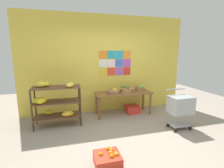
{
  "coord_description": "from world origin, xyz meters",
  "views": [
    {
      "loc": [
        -1.08,
        -2.75,
        1.74
      ],
      "look_at": [
        -0.09,
        0.92,
        1.01
      ],
      "focal_mm": 26.15,
      "sensor_mm": 36.0,
      "label": 1
    }
  ],
  "objects_px": {
    "fruit_basket_left": "(140,88)",
    "produce_crate_under_table": "(132,109)",
    "banana_shelf_unit": "(55,101)",
    "orange_crate_foreground": "(108,159)",
    "fruit_basket_back_right": "(113,91)",
    "fruit_basket_back_left": "(126,89)",
    "shopping_cart": "(180,106)",
    "display_table": "(123,95)"
  },
  "relations": [
    {
      "from": "fruit_basket_left",
      "to": "produce_crate_under_table",
      "type": "xyz_separation_m",
      "value": [
        -0.25,
        -0.08,
        -0.61
      ]
    },
    {
      "from": "banana_shelf_unit",
      "to": "orange_crate_foreground",
      "type": "bearing_deg",
      "value": -62.88
    },
    {
      "from": "fruit_basket_left",
      "to": "fruit_basket_back_right",
      "type": "bearing_deg",
      "value": -168.24
    },
    {
      "from": "banana_shelf_unit",
      "to": "produce_crate_under_table",
      "type": "height_order",
      "value": "banana_shelf_unit"
    },
    {
      "from": "fruit_basket_back_left",
      "to": "shopping_cart",
      "type": "relative_size",
      "value": 0.42
    },
    {
      "from": "fruit_basket_back_right",
      "to": "fruit_basket_back_left",
      "type": "relative_size",
      "value": 0.96
    },
    {
      "from": "fruit_basket_back_left",
      "to": "shopping_cart",
      "type": "distance_m",
      "value": 1.51
    },
    {
      "from": "produce_crate_under_table",
      "to": "shopping_cart",
      "type": "relative_size",
      "value": 0.43
    },
    {
      "from": "display_table",
      "to": "produce_crate_under_table",
      "type": "distance_m",
      "value": 0.55
    },
    {
      "from": "fruit_basket_back_right",
      "to": "display_table",
      "type": "bearing_deg",
      "value": 12.59
    },
    {
      "from": "fruit_basket_left",
      "to": "fruit_basket_back_left",
      "type": "bearing_deg",
      "value": -167.47
    },
    {
      "from": "banana_shelf_unit",
      "to": "fruit_basket_back_left",
      "type": "distance_m",
      "value": 1.93
    },
    {
      "from": "fruit_basket_left",
      "to": "shopping_cart",
      "type": "bearing_deg",
      "value": -72.62
    },
    {
      "from": "display_table",
      "to": "produce_crate_under_table",
      "type": "relative_size",
      "value": 4.14
    },
    {
      "from": "display_table",
      "to": "fruit_basket_back_left",
      "type": "bearing_deg",
      "value": 4.76
    },
    {
      "from": "fruit_basket_back_left",
      "to": "orange_crate_foreground",
      "type": "distance_m",
      "value": 2.34
    },
    {
      "from": "fruit_basket_back_left",
      "to": "shopping_cart",
      "type": "height_order",
      "value": "shopping_cart"
    },
    {
      "from": "produce_crate_under_table",
      "to": "orange_crate_foreground",
      "type": "xyz_separation_m",
      "value": [
        -1.24,
        -2.03,
        -0.01
      ]
    },
    {
      "from": "display_table",
      "to": "shopping_cart",
      "type": "height_order",
      "value": "shopping_cart"
    },
    {
      "from": "fruit_basket_back_right",
      "to": "produce_crate_under_table",
      "type": "xyz_separation_m",
      "value": [
        0.61,
        0.1,
        -0.6
      ]
    },
    {
      "from": "fruit_basket_back_right",
      "to": "fruit_basket_back_left",
      "type": "xyz_separation_m",
      "value": [
        0.4,
        0.08,
        0.01
      ]
    },
    {
      "from": "orange_crate_foreground",
      "to": "banana_shelf_unit",
      "type": "bearing_deg",
      "value": 117.12
    },
    {
      "from": "fruit_basket_back_left",
      "to": "shopping_cart",
      "type": "xyz_separation_m",
      "value": [
        0.87,
        -1.22,
        -0.18
      ]
    },
    {
      "from": "fruit_basket_back_left",
      "to": "fruit_basket_left",
      "type": "distance_m",
      "value": 0.47
    },
    {
      "from": "display_table",
      "to": "orange_crate_foreground",
      "type": "height_order",
      "value": "display_table"
    },
    {
      "from": "orange_crate_foreground",
      "to": "produce_crate_under_table",
      "type": "bearing_deg",
      "value": 58.63
    },
    {
      "from": "fruit_basket_back_right",
      "to": "orange_crate_foreground",
      "type": "distance_m",
      "value": 2.12
    },
    {
      "from": "display_table",
      "to": "fruit_basket_left",
      "type": "relative_size",
      "value": 5.41
    },
    {
      "from": "display_table",
      "to": "orange_crate_foreground",
      "type": "bearing_deg",
      "value": -115.22
    },
    {
      "from": "banana_shelf_unit",
      "to": "produce_crate_under_table",
      "type": "relative_size",
      "value": 2.84
    },
    {
      "from": "banana_shelf_unit",
      "to": "shopping_cart",
      "type": "height_order",
      "value": "banana_shelf_unit"
    },
    {
      "from": "fruit_basket_back_left",
      "to": "fruit_basket_left",
      "type": "bearing_deg",
      "value": 12.53
    },
    {
      "from": "produce_crate_under_table",
      "to": "shopping_cart",
      "type": "bearing_deg",
      "value": -61.82
    },
    {
      "from": "orange_crate_foreground",
      "to": "shopping_cart",
      "type": "height_order",
      "value": "shopping_cart"
    },
    {
      "from": "banana_shelf_unit",
      "to": "fruit_basket_left",
      "type": "distance_m",
      "value": 2.4
    },
    {
      "from": "display_table",
      "to": "shopping_cart",
      "type": "relative_size",
      "value": 1.76
    },
    {
      "from": "fruit_basket_left",
      "to": "shopping_cart",
      "type": "relative_size",
      "value": 0.33
    },
    {
      "from": "display_table",
      "to": "fruit_basket_left",
      "type": "distance_m",
      "value": 0.58
    },
    {
      "from": "display_table",
      "to": "fruit_basket_left",
      "type": "height_order",
      "value": "fruit_basket_left"
    },
    {
      "from": "fruit_basket_left",
      "to": "banana_shelf_unit",
      "type": "bearing_deg",
      "value": -170.1
    },
    {
      "from": "fruit_basket_back_right",
      "to": "fruit_basket_left",
      "type": "relative_size",
      "value": 1.23
    },
    {
      "from": "fruit_basket_back_right",
      "to": "fruit_basket_back_left",
      "type": "distance_m",
      "value": 0.41
    }
  ]
}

